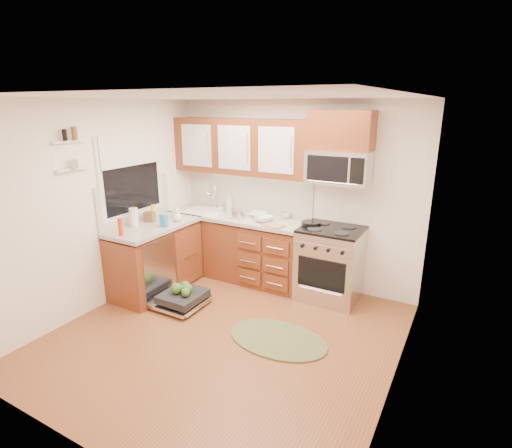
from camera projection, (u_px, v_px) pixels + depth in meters
The scene contains 38 objects.
floor at pixel (225, 336), 4.37m from camera, with size 3.50×3.50×0.00m, color brown.
ceiling at pixel (219, 97), 3.65m from camera, with size 3.50×3.50×0.00m, color white.
wall_back at pixel (293, 194), 5.47m from camera, with size 3.50×0.04×2.50m, color white.
wall_front at pixel (70, 298), 2.54m from camera, with size 3.50×0.04×2.50m, color white.
wall_left at pixel (102, 206), 4.82m from camera, with size 0.04×3.50×2.50m, color white.
wall_right at pixel (404, 258), 3.19m from camera, with size 0.04×3.50×2.50m, color white.
base_cabinet_back at pixel (238, 248), 5.80m from camera, with size 2.05×0.60×0.85m, color #5D2714.
base_cabinet_left at pixel (156, 260), 5.36m from camera, with size 0.60×1.25×0.85m, color #5D2714.
countertop_back at pixel (237, 217), 5.65m from camera, with size 2.07×0.64×0.05m, color #9D978F.
countertop_left at pixel (154, 226), 5.22m from camera, with size 0.64×1.27×0.05m, color #9D978F.
backsplash_back at pixel (247, 192), 5.81m from camera, with size 2.05×0.02×0.57m, color #B9B7A6.
backsplash_left at pixel (135, 201), 5.27m from camera, with size 0.02×1.25×0.57m, color #B9B7A6.
upper_cabinets at pixel (241, 147), 5.48m from camera, with size 2.05×0.35×0.75m, color #5D2714, non-canonical shape.
cabinet_over_mw at pixel (341, 130), 4.76m from camera, with size 0.76×0.35×0.47m, color #5D2714.
range at pixel (330, 264), 5.11m from camera, with size 0.76×0.64×0.95m, color silver, non-canonical shape.
microwave at pixel (339, 167), 4.86m from camera, with size 0.76×0.38×0.40m, color silver, non-canonical shape.
sink at pixel (206, 219), 5.91m from camera, with size 0.62×0.50×0.26m, color white, non-canonical shape.
dishwasher at pixel (181, 299), 4.99m from camera, with size 0.70×0.60×0.20m, color silver, non-canonical shape.
window at pixel (131, 176), 5.15m from camera, with size 0.03×1.05×1.05m, color white, non-canonical shape.
window_blind at pixel (130, 150), 5.04m from camera, with size 0.02×0.96×0.40m, color white.
shelf_upper at pixel (69, 141), 4.29m from camera, with size 0.04×0.40×0.03m, color white.
shelf_lower at pixel (73, 169), 4.37m from camera, with size 0.04×0.40×0.03m, color white.
rug at pixel (278, 339), 4.29m from camera, with size 1.11×0.72×0.02m, color #575E36, non-canonical shape.
skillet at pixel (311, 223), 5.10m from camera, with size 0.25×0.25×0.05m, color black.
stock_pot at pixel (237, 214), 5.50m from camera, with size 0.19×0.19×0.11m, color silver.
cutting_board at pixel (273, 226), 5.14m from camera, with size 0.27×0.17×0.02m, color #9E6B48.
canister at pixel (223, 208), 5.76m from camera, with size 0.10×0.10×0.15m, color silver.
paper_towel_roll at pixel (134, 217), 5.11m from camera, with size 0.11×0.11×0.24m, color white.
mustard_bottle at pixel (154, 213), 5.38m from camera, with size 0.07×0.07×0.21m, color yellow.
red_bottle at pixel (120, 227), 4.75m from camera, with size 0.06×0.06×0.21m, color red.
wooden_box at pixel (150, 217), 5.33m from camera, with size 0.13×0.09×0.13m, color brown.
blue_carton at pixel (164, 221), 5.10m from camera, with size 0.10×0.06×0.16m, color teal.
bowl_a at pixel (258, 215), 5.57m from camera, with size 0.25×0.25×0.06m, color #999999.
bowl_b at pixel (264, 219), 5.33m from camera, with size 0.25×0.25×0.08m, color #999999.
cup at pixel (286, 215), 5.49m from camera, with size 0.11×0.11×0.08m, color #999999.
soap_bottle_a at pixel (229, 200), 5.94m from camera, with size 0.10×0.11×0.27m, color #999999.
soap_bottle_b at pixel (176, 211), 5.50m from camera, with size 0.08×0.09×0.19m, color #999999.
soap_bottle_c at pixel (177, 216), 5.34m from camera, with size 0.12×0.12×0.15m, color #999999.
Camera 1 is at (2.16, -3.18, 2.43)m, focal length 28.00 mm.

